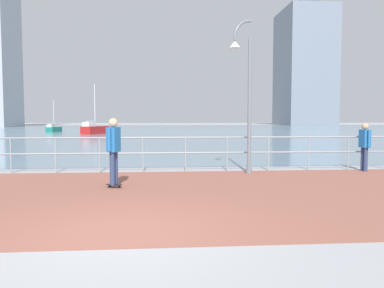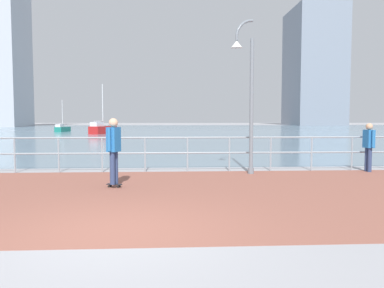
{
  "view_description": "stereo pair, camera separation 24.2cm",
  "coord_description": "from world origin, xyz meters",
  "px_view_note": "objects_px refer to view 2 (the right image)",
  "views": [
    {
      "loc": [
        0.62,
        -5.71,
        1.76
      ],
      "look_at": [
        1.4,
        4.04,
        1.1
      ],
      "focal_mm": 35.38,
      "sensor_mm": 36.0,
      "label": 1
    },
    {
      "loc": [
        0.86,
        -5.73,
        1.76
      ],
      "look_at": [
        1.4,
        4.04,
        1.1
      ],
      "focal_mm": 35.38,
      "sensor_mm": 36.0,
      "label": 2
    }
  ],
  "objects_px": {
    "lamppost": "(247,89)",
    "sailboat_gray": "(102,129)",
    "bystander": "(369,143)",
    "skateboarder": "(114,146)",
    "sailboat_navy": "(62,129)"
  },
  "relations": [
    {
      "from": "lamppost",
      "to": "sailboat_gray",
      "type": "bearing_deg",
      "value": 107.62
    },
    {
      "from": "lamppost",
      "to": "sailboat_gray",
      "type": "xyz_separation_m",
      "value": [
        -10.37,
        32.65,
        -2.13
      ]
    },
    {
      "from": "sailboat_gray",
      "to": "lamppost",
      "type": "bearing_deg",
      "value": -72.38
    },
    {
      "from": "bystander",
      "to": "skateboarder",
      "type": "bearing_deg",
      "value": -162.9
    },
    {
      "from": "lamppost",
      "to": "bystander",
      "type": "bearing_deg",
      "value": 4.19
    },
    {
      "from": "bystander",
      "to": "sailboat_navy",
      "type": "height_order",
      "value": "sailboat_navy"
    },
    {
      "from": "lamppost",
      "to": "sailboat_navy",
      "type": "relative_size",
      "value": 1.14
    },
    {
      "from": "sailboat_gray",
      "to": "skateboarder",
      "type": "bearing_deg",
      "value": -79.36
    },
    {
      "from": "skateboarder",
      "to": "sailboat_gray",
      "type": "relative_size",
      "value": 0.31
    },
    {
      "from": "lamppost",
      "to": "skateboarder",
      "type": "bearing_deg",
      "value": -150.7
    },
    {
      "from": "sailboat_gray",
      "to": "sailboat_navy",
      "type": "relative_size",
      "value": 1.35
    },
    {
      "from": "lamppost",
      "to": "bystander",
      "type": "height_order",
      "value": "lamppost"
    },
    {
      "from": "skateboarder",
      "to": "sailboat_navy",
      "type": "relative_size",
      "value": 0.42
    },
    {
      "from": "lamppost",
      "to": "sailboat_navy",
      "type": "xyz_separation_m",
      "value": [
        -16.97,
        39.83,
        -2.27
      ]
    },
    {
      "from": "bystander",
      "to": "sailboat_gray",
      "type": "bearing_deg",
      "value": 114.17
    }
  ]
}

